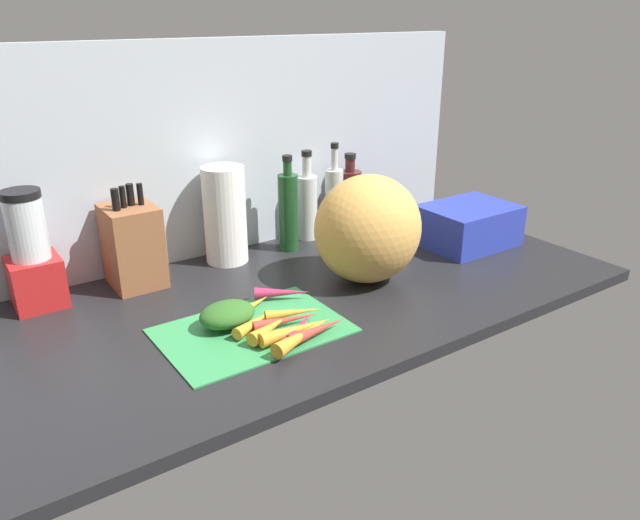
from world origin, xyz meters
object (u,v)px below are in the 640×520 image
carrot_5 (318,330)px  knife_block (133,245)px  carrot_7 (282,293)px  winter_squash (368,229)px  carrot_0 (286,320)px  bottle_0 (288,211)px  carrot_2 (297,330)px  paper_towel_roll (225,215)px  bottle_3 (349,199)px  bottle_1 (307,205)px  carrot_4 (293,312)px  bottle_2 (334,200)px  carrot_1 (252,305)px  carrot_3 (256,322)px  blender_appliance (32,258)px  carrot_9 (270,328)px  carrot_8 (299,328)px  cutting_board (252,329)px  carrot_6 (303,335)px  dish_rack (469,225)px

carrot_5 → knife_block: knife_block is taller
carrot_7 → winter_squash: 28.13cm
carrot_0 → bottle_0: size_ratio=0.55×
carrot_2 → paper_towel_roll: paper_towel_roll is taller
winter_squash → bottle_3: size_ratio=1.15×
knife_block → bottle_0: size_ratio=0.94×
bottle_1 → carrot_4: bearing=-126.8°
bottle_2 → carrot_1: bearing=-145.1°
carrot_0 → carrot_3: bearing=155.1°
carrot_3 → winter_squash: winter_squash is taller
carrot_1 → blender_appliance: (-40.47, 33.31, 10.36)cm
carrot_7 → carrot_9: size_ratio=1.08×
carrot_9 → bottle_0: bearing=53.7°
carrot_1 → carrot_8: bearing=-78.2°
cutting_board → carrot_6: 13.25cm
paper_towel_roll → carrot_7: bearing=-91.4°
carrot_1 → carrot_9: 12.72cm
bottle_3 → bottle_0: bearing=-170.4°
cutting_board → bottle_2: 67.24cm
carrot_6 → carrot_8: size_ratio=1.06×
carrot_4 → knife_block: (-22.89, 40.64, 8.74)cm
carrot_0 → blender_appliance: bearing=134.5°
bottle_2 → bottle_3: bearing=13.2°
paper_towel_roll → carrot_5: bearing=-94.5°
carrot_8 → carrot_2: bearing=-141.8°
carrot_4 → carrot_8: 7.39cm
carrot_0 → winter_squash: (31.89, 11.11, 12.16)cm
carrot_5 → bottle_1: 64.53cm
carrot_5 → winter_squash: (28.79, 19.20, 11.90)cm
carrot_7 → carrot_9: 18.28cm
carrot_1 → carrot_7: (9.23, 1.55, 0.24)cm
carrot_1 → bottle_1: bottle_1 is taller
carrot_6 → carrot_4: bearing=67.9°
carrot_2 → carrot_9: (-4.38, 4.05, -0.06)cm
winter_squash → paper_towel_roll: winter_squash is taller
carrot_0 → winter_squash: winter_squash is taller
carrot_8 → winter_squash: size_ratio=0.57×
bottle_2 → paper_towel_roll: bearing=-179.4°
carrot_8 → paper_towel_roll: 50.32cm
carrot_4 → carrot_3: bearing=175.6°
carrot_0 → carrot_3: size_ratio=1.17×
bottle_1 → bottle_2: size_ratio=0.94×
carrot_5 → paper_towel_roll: size_ratio=0.58×
carrot_0 → dish_rack: size_ratio=0.58×
carrot_2 → carrot_9: size_ratio=1.41×
carrot_3 → bottle_1: 61.61cm
knife_block → dish_rack: knife_block is taller
cutting_board → carrot_6: (5.97, -11.64, 2.12)cm
blender_appliance → paper_towel_roll: blender_appliance is taller
carrot_5 → bottle_3: size_ratio=0.64×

